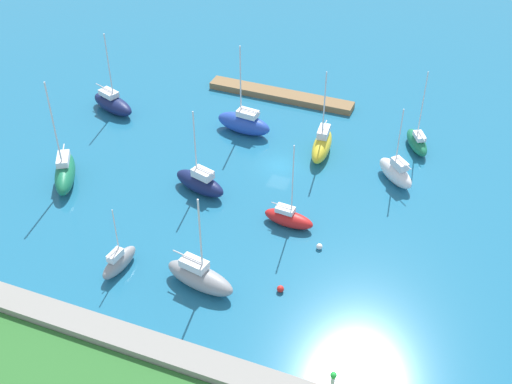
% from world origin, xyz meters
% --- Properties ---
extents(water, '(160.00, 160.00, 0.00)m').
position_xyz_m(water, '(0.00, 0.00, 0.00)').
color(water, '#1E668C').
rests_on(water, ground).
extents(pier_dock, '(20.55, 2.48, 0.90)m').
position_xyz_m(pier_dock, '(5.33, -15.27, 0.45)').
color(pier_dock, olive).
rests_on(pier_dock, ground).
extents(breakwater, '(72.80, 2.67, 1.60)m').
position_xyz_m(breakwater, '(0.00, 30.54, 0.80)').
color(breakwater, gray).
rests_on(breakwater, ground).
extents(sailboat_navy_far_south, '(7.59, 4.86, 11.30)m').
position_xyz_m(sailboat_navy_far_south, '(25.10, -3.72, 1.22)').
color(sailboat_navy_far_south, '#141E4C').
rests_on(sailboat_navy_far_south, water).
extents(sailboat_green_far_north, '(4.30, 5.73, 10.49)m').
position_xyz_m(sailboat_green_far_north, '(-14.60, -9.62, 1.04)').
color(sailboat_green_far_north, '#19724C').
rests_on(sailboat_green_far_north, water).
extents(sailboat_gray_along_channel, '(7.68, 3.64, 10.90)m').
position_xyz_m(sailboat_gray_along_channel, '(0.30, 21.53, 1.29)').
color(sailboat_gray_along_channel, gray).
rests_on(sailboat_gray_along_channel, water).
extents(sailboat_yellow_center_basin, '(2.71, 7.09, 11.45)m').
position_xyz_m(sailboat_yellow_center_basin, '(-4.00, -4.19, 1.40)').
color(sailboat_yellow_center_basin, yellow).
rests_on(sailboat_yellow_center_basin, water).
extents(sailboat_blue_east_end, '(7.52, 3.31, 11.96)m').
position_xyz_m(sailboat_blue_east_end, '(6.73, -5.31, 1.42)').
color(sailboat_blue_east_end, '#2347B2').
rests_on(sailboat_blue_east_end, water).
extents(sailboat_white_by_breakwater, '(5.54, 5.35, 9.53)m').
position_xyz_m(sailboat_white_by_breakwater, '(-13.54, -2.03, 1.29)').
color(sailboat_white_by_breakwater, white).
rests_on(sailboat_white_by_breakwater, water).
extents(sailboat_red_mid_basin, '(5.62, 2.25, 10.32)m').
position_xyz_m(sailboat_red_mid_basin, '(-4.60, 9.83, 0.95)').
color(sailboat_red_mid_basin, red).
rests_on(sailboat_red_mid_basin, water).
extents(sailboat_navy_near_pier, '(7.05, 4.01, 10.41)m').
position_xyz_m(sailboat_navy_near_pier, '(6.66, 7.96, 1.27)').
color(sailboat_navy_near_pier, '#141E4C').
rests_on(sailboat_navy_near_pier, water).
extents(sailboat_green_west_end, '(5.66, 7.78, 13.33)m').
position_xyz_m(sailboat_green_west_end, '(21.82, 12.13, 1.42)').
color(sailboat_green_west_end, '#19724C').
rests_on(sailboat_green_west_end, water).
extents(sailboat_gray_lone_north, '(1.99, 5.05, 7.45)m').
position_xyz_m(sailboat_gray_lone_north, '(8.68, 22.35, 1.05)').
color(sailboat_gray_lone_north, gray).
rests_on(sailboat_gray_lone_north, water).
extents(mooring_buoy_red, '(0.69, 0.69, 0.69)m').
position_xyz_m(mooring_buoy_red, '(-7.13, 19.36, 0.35)').
color(mooring_buoy_red, red).
rests_on(mooring_buoy_red, water).
extents(mooring_buoy_white, '(0.64, 0.64, 0.64)m').
position_xyz_m(mooring_buoy_white, '(-8.82, 12.26, 0.32)').
color(mooring_buoy_white, white).
rests_on(mooring_buoy_white, water).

